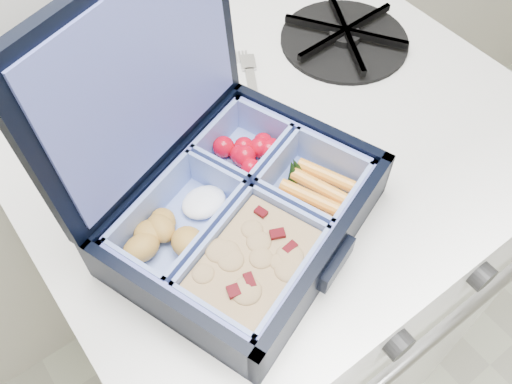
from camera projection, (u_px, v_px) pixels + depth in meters
stove at (256, 278)px, 0.98m from camera, size 0.58×0.58×0.87m
bento_box at (245, 215)px, 0.51m from camera, size 0.29×0.26×0.06m
burner_grate at (345, 34)px, 0.69m from camera, size 0.17×0.17×0.02m
burner_grate_rear at (84, 70)px, 0.65m from camera, size 0.24×0.24×0.02m
fork at (256, 106)px, 0.63m from camera, size 0.10×0.15×0.01m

